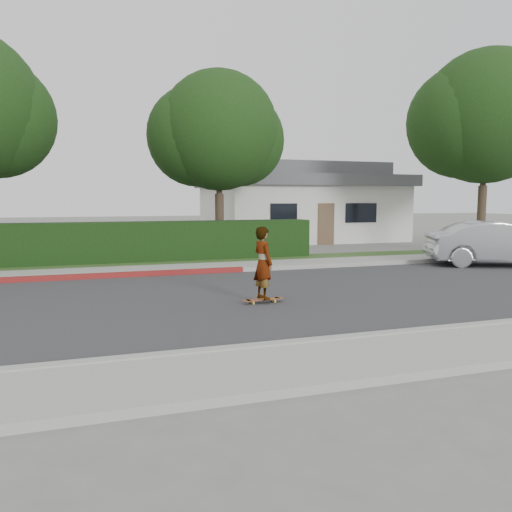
# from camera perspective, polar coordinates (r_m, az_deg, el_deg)

# --- Properties ---
(ground) EXTENTS (120.00, 120.00, 0.00)m
(ground) POSITION_cam_1_polar(r_m,az_deg,el_deg) (11.70, -0.53, -4.78)
(ground) COLOR slate
(ground) RESTS_ON ground
(road) EXTENTS (60.00, 8.00, 0.01)m
(road) POSITION_cam_1_polar(r_m,az_deg,el_deg) (11.70, -0.53, -4.76)
(road) COLOR #2D2D30
(road) RESTS_ON ground
(curb_near) EXTENTS (60.00, 0.20, 0.15)m
(curb_near) POSITION_cam_1_polar(r_m,az_deg,el_deg) (7.98, 8.59, -9.66)
(curb_near) COLOR #9E9E99
(curb_near) RESTS_ON ground
(sidewalk_near) EXTENTS (60.00, 1.60, 0.12)m
(sidewalk_near) POSITION_cam_1_polar(r_m,az_deg,el_deg) (7.23, 11.87, -11.57)
(sidewalk_near) COLOR gray
(sidewalk_near) RESTS_ON ground
(curb_far) EXTENTS (60.00, 0.20, 0.15)m
(curb_far) POSITION_cam_1_polar(r_m,az_deg,el_deg) (15.59, -5.12, -1.70)
(curb_far) COLOR #9E9E99
(curb_far) RESTS_ON ground
(curb_red_section) EXTENTS (12.00, 0.21, 0.15)m
(curb_red_section) POSITION_cam_1_polar(r_m,az_deg,el_deg) (15.27, -23.73, -2.39)
(curb_red_section) COLOR maroon
(curb_red_section) RESTS_ON ground
(sidewalk_far) EXTENTS (60.00, 1.60, 0.12)m
(sidewalk_far) POSITION_cam_1_polar(r_m,az_deg,el_deg) (16.46, -5.83, -1.33)
(sidewalk_far) COLOR gray
(sidewalk_far) RESTS_ON ground
(planting_strip) EXTENTS (60.00, 1.60, 0.10)m
(planting_strip) POSITION_cam_1_polar(r_m,az_deg,el_deg) (18.02, -6.93, -0.70)
(planting_strip) COLOR #2D4C1E
(planting_strip) RESTS_ON ground
(hedge) EXTENTS (15.00, 1.00, 1.50)m
(hedge) POSITION_cam_1_polar(r_m,az_deg,el_deg) (18.20, -16.63, 1.36)
(hedge) COLOR black
(hedge) RESTS_ON ground
(tree_center) EXTENTS (5.66, 4.84, 7.44)m
(tree_center) POSITION_cam_1_polar(r_m,az_deg,el_deg) (20.89, -4.44, 13.65)
(tree_center) COLOR #33261C
(tree_center) RESTS_ON ground
(tree_right) EXTENTS (6.32, 5.60, 8.56)m
(tree_right) POSITION_cam_1_polar(r_m,az_deg,el_deg) (24.02, 24.47, 13.89)
(tree_right) COLOR #33261C
(tree_right) RESTS_ON ground
(house) EXTENTS (10.60, 8.60, 4.30)m
(house) POSITION_cam_1_polar(r_m,az_deg,el_deg) (29.28, 4.90, 6.07)
(house) COLOR beige
(house) RESTS_ON ground
(skateboard) EXTENTS (0.97, 0.26, 0.09)m
(skateboard) POSITION_cam_1_polar(r_m,az_deg,el_deg) (11.07, 0.81, -4.99)
(skateboard) COLOR gold
(skateboard) RESTS_ON ground
(skateboarder) EXTENTS (0.50, 0.65, 1.60)m
(skateboarder) POSITION_cam_1_polar(r_m,az_deg,el_deg) (10.93, 0.82, -0.80)
(skateboarder) COLOR white
(skateboarder) RESTS_ON skateboard
(car_silver) EXTENTS (4.95, 3.43, 1.55)m
(car_silver) POSITION_cam_1_polar(r_m,az_deg,el_deg) (19.08, 25.97, 1.27)
(car_silver) COLOR #A7A9AE
(car_silver) RESTS_ON ground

